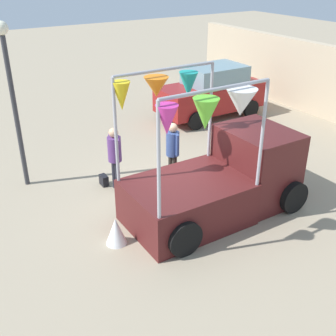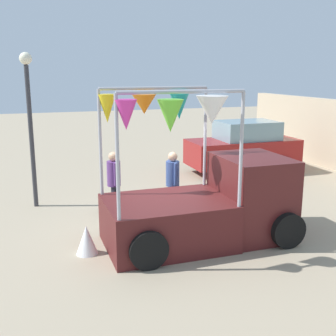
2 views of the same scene
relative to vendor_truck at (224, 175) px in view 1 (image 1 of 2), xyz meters
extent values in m
plane|color=gray|center=(-1.25, -0.65, -0.90)|extent=(60.00, 60.00, 0.00)
cube|color=#4C1919|center=(-0.01, -1.01, -0.40)|extent=(1.90, 2.60, 1.00)
cube|color=#4C1919|center=(-0.01, 0.99, 0.00)|extent=(1.80, 1.40, 1.80)
cube|color=#8CB2C6|center=(-0.01, 0.99, 0.45)|extent=(1.76, 1.37, 0.60)
cylinder|color=black|center=(-0.96, 1.34, -0.52)|extent=(0.22, 0.76, 0.76)
cylinder|color=black|center=(0.94, 1.34, -0.52)|extent=(0.22, 0.76, 0.76)
cylinder|color=black|center=(-0.96, -1.71, -0.52)|extent=(0.22, 0.76, 0.76)
cylinder|color=black|center=(0.94, -1.71, -0.52)|extent=(0.22, 0.76, 0.76)
cylinder|color=#A5A5AD|center=(-0.88, 0.21, 1.24)|extent=(0.07, 0.07, 2.28)
cylinder|color=#A5A5AD|center=(0.86, 0.21, 1.24)|extent=(0.07, 0.07, 2.28)
cylinder|color=#A5A5AD|center=(-0.88, -2.23, 1.24)|extent=(0.07, 0.07, 2.28)
cylinder|color=#A5A5AD|center=(0.86, -2.23, 1.24)|extent=(0.07, 0.07, 2.28)
cylinder|color=#A5A5AD|center=(-0.88, -1.01, 2.39)|extent=(0.07, 2.44, 0.07)
cylinder|color=#A5A5AD|center=(0.86, -1.01, 2.39)|extent=(0.07, 2.44, 0.07)
cone|color=yellow|center=(-0.88, -2.06, 1.97)|extent=(0.51, 0.51, 0.60)
cone|color=#D83399|center=(0.86, -2.06, 2.01)|extent=(0.41, 0.41, 0.53)
cone|color=orange|center=(-0.88, -1.24, 2.05)|extent=(0.71, 0.71, 0.42)
cone|color=#66CC33|center=(0.86, -1.24, 1.96)|extent=(0.67, 0.67, 0.58)
cone|color=teal|center=(-0.88, -0.43, 1.97)|extent=(0.56, 0.56, 0.57)
cone|color=white|center=(0.86, -0.43, 2.04)|extent=(0.84, 0.84, 0.52)
cube|color=maroon|center=(-5.42, 3.73, -0.13)|extent=(1.70, 4.00, 0.90)
cube|color=#72939E|center=(-5.42, 3.88, 0.65)|extent=(1.50, 2.10, 0.66)
cylinder|color=black|center=(-6.27, 4.98, -0.58)|extent=(0.18, 0.64, 0.64)
cylinder|color=black|center=(-4.57, 4.98, -0.58)|extent=(0.18, 0.64, 0.64)
cylinder|color=black|center=(-6.27, 2.48, -0.58)|extent=(0.18, 0.64, 0.64)
cylinder|color=black|center=(-4.57, 2.48, -0.58)|extent=(0.18, 0.64, 0.64)
cylinder|color=black|center=(-2.30, -1.69, -0.50)|extent=(0.13, 0.13, 0.80)
cylinder|color=black|center=(-2.12, -1.69, -0.50)|extent=(0.13, 0.13, 0.80)
cylinder|color=#593372|center=(-2.21, -1.69, 0.22)|extent=(0.34, 0.34, 0.63)
sphere|color=tan|center=(-2.21, -1.69, 0.66)|extent=(0.24, 0.24, 0.24)
cylinder|color=#593372|center=(-2.43, -1.69, 0.25)|extent=(0.09, 0.09, 0.57)
cylinder|color=#593372|center=(-1.99, -1.69, 0.25)|extent=(0.09, 0.09, 0.57)
cylinder|color=#2D2823|center=(-1.83, -0.28, -0.50)|extent=(0.13, 0.13, 0.80)
cylinder|color=#2D2823|center=(-1.65, -0.28, -0.50)|extent=(0.13, 0.13, 0.80)
cylinder|color=#33477F|center=(-1.74, -0.28, 0.22)|extent=(0.34, 0.34, 0.63)
sphere|color=tan|center=(-1.74, -0.28, 0.65)|extent=(0.24, 0.24, 0.24)
cylinder|color=#33477F|center=(-1.96, -0.28, 0.25)|extent=(0.09, 0.09, 0.57)
cylinder|color=#33477F|center=(-1.52, -0.28, 0.25)|extent=(0.09, 0.09, 0.57)
cube|color=black|center=(-2.56, -1.89, -0.76)|extent=(0.28, 0.16, 0.28)
cylinder|color=#333338|center=(-3.69, -3.59, 1.00)|extent=(0.12, 0.12, 3.80)
sphere|color=#F2EDCC|center=(-3.69, -3.59, 3.06)|extent=(0.32, 0.32, 0.32)
cone|color=white|center=(-0.10, -2.71, -0.60)|extent=(0.55, 0.55, 0.60)
camera|label=1|loc=(6.58, -5.58, 4.46)|focal=45.00mm
camera|label=2|loc=(8.00, -3.72, 2.75)|focal=45.00mm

